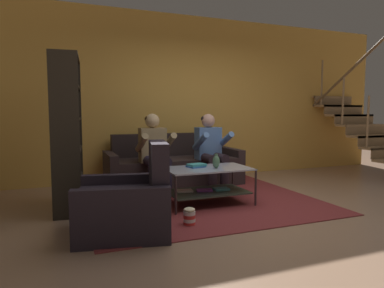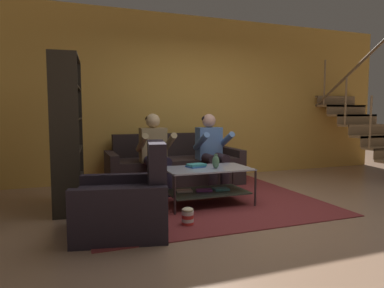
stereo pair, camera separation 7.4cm
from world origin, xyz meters
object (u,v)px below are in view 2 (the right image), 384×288
Objects in this scene: armchair at (125,205)px; coffee_table at (207,180)px; couch at (174,167)px; person_seated_right at (212,148)px; book_stack at (196,165)px; bookshelf at (65,150)px; popcorn_tub at (188,216)px; person_seated_left at (155,150)px; vase at (216,162)px.

coffee_table is at bearing 30.55° from armchair.
person_seated_right reaches higher than couch.
book_stack is 0.14× the size of bookshelf.
person_seated_right reaches higher than armchair.
coffee_table is 1.08× the size of armchair.
popcorn_tub is (-0.48, -2.01, -0.19)m from couch.
person_seated_right is at bearing 11.12° from bookshelf.
armchair reaches higher than couch.
person_seated_left is at bearing 88.70° from popcorn_tub.
person_seated_right is at bearing 69.45° from vase.
bookshelf is 1.30m from armchair.
vase is 0.72× the size of book_stack.
bookshelf is (-1.23, -0.42, 0.09)m from person_seated_left.
vase is (0.09, -0.08, 0.25)m from coffee_table.
couch is at bearing 90.98° from coffee_table.
coffee_table is at bearing -89.02° from couch.
person_seated_left is 1.16× the size of armchair.
coffee_table is 1.34m from armchair.
couch is 0.76m from person_seated_right.
person_seated_left reaches higher than popcorn_tub.
person_seated_left is 1.07× the size of coffee_table.
person_seated_right is at bearing 53.27° from book_stack.
popcorn_tub is at bearing -134.50° from vase.
bookshelf is at bearing -161.18° from person_seated_left.
popcorn_tub is (-0.40, -0.79, -0.40)m from book_stack.
popcorn_tub is (-0.93, -1.51, -0.55)m from person_seated_right.
vase is 0.98× the size of popcorn_tub.
couch is at bearing 76.51° from popcorn_tub.
popcorn_tub is at bearing -126.49° from coffee_table.
coffee_table is 4.24× the size of book_stack.
bookshelf is (-1.68, -0.93, 0.45)m from couch.
armchair is 5.31× the size of popcorn_tub.
person_seated_right is (0.90, -0.00, -0.00)m from person_seated_left.
bookshelf reaches higher than couch.
vase is at bearing -58.18° from person_seated_left.
person_seated_right reaches higher than coffee_table.
couch reaches higher than vase.
vase is at bearing -43.30° from book_stack.
book_stack is (-0.53, -0.72, -0.14)m from person_seated_right.
couch reaches higher than book_stack.
couch reaches higher than popcorn_tub.
book_stack is at bearing -10.62° from bookshelf.
vase is (0.11, -1.41, 0.28)m from couch.
person_seated_right is 4.52× the size of book_stack.
person_seated_right is 1.07× the size of coffee_table.
person_seated_left reaches higher than person_seated_right.
book_stack is 1.36× the size of popcorn_tub.
person_seated_left reaches higher than book_stack.
popcorn_tub is (1.19, -1.09, -0.64)m from bookshelf.
armchair is at bearing -149.45° from coffee_table.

